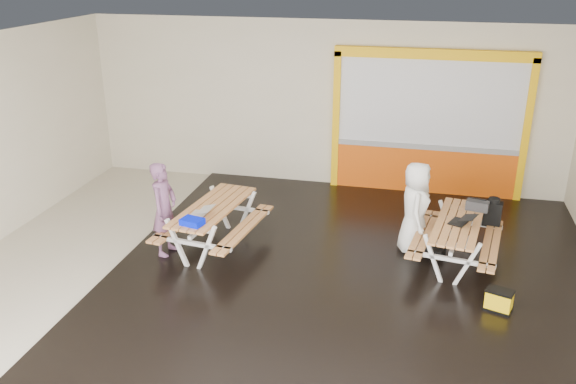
% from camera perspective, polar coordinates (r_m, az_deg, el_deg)
% --- Properties ---
extents(room, '(10.02, 8.02, 3.52)m').
position_cam_1_polar(room, '(8.93, -1.31, 2.40)').
color(room, '#BDB4A0').
rests_on(room, ground).
extents(deck, '(7.50, 7.98, 0.05)m').
position_cam_1_polar(deck, '(9.44, 6.22, -8.12)').
color(deck, black).
rests_on(deck, room).
extents(kiosk, '(3.88, 0.16, 3.00)m').
position_cam_1_polar(kiosk, '(12.52, 13.14, 6.03)').
color(kiosk, '#D8500B').
rests_on(kiosk, room).
extents(picnic_table_left, '(1.61, 2.17, 0.81)m').
position_cam_1_polar(picnic_table_left, '(10.12, -7.09, -2.29)').
color(picnic_table_left, tan).
rests_on(picnic_table_left, deck).
extents(picnic_table_right, '(1.57, 2.09, 0.77)m').
position_cam_1_polar(picnic_table_right, '(9.94, 15.78, -3.63)').
color(picnic_table_right, tan).
rests_on(picnic_table_right, deck).
extents(person_left, '(0.41, 0.60, 1.57)m').
position_cam_1_polar(person_left, '(9.95, -11.67, -1.58)').
color(person_left, '#6A4262').
rests_on(person_left, deck).
extents(person_right, '(0.56, 0.81, 1.58)m').
position_cam_1_polar(person_right, '(10.09, 11.97, -1.52)').
color(person_right, white).
rests_on(person_right, deck).
extents(laptop_left, '(0.38, 0.34, 0.16)m').
position_cam_1_polar(laptop_left, '(9.68, -8.27, -1.94)').
color(laptop_left, silver).
rests_on(laptop_left, picnic_table_left).
extents(laptop_right, '(0.47, 0.45, 0.16)m').
position_cam_1_polar(laptop_right, '(9.78, 16.18, -2.61)').
color(laptop_right, black).
rests_on(laptop_right, picnic_table_right).
extents(blue_pouch, '(0.38, 0.31, 0.10)m').
position_cam_1_polar(blue_pouch, '(9.38, -9.07, -2.80)').
color(blue_pouch, '#0010EA').
rests_on(blue_pouch, picnic_table_left).
extents(toolbox, '(0.39, 0.25, 0.21)m').
position_cam_1_polar(toolbox, '(10.34, 17.53, -1.22)').
color(toolbox, black).
rests_on(toolbox, picnic_table_right).
extents(backpack, '(0.32, 0.23, 0.49)m').
position_cam_1_polar(backpack, '(10.57, 18.85, -1.81)').
color(backpack, black).
rests_on(backpack, picnic_table_right).
extents(dark_case, '(0.43, 0.37, 0.14)m').
position_cam_1_polar(dark_case, '(10.27, 13.56, -5.46)').
color(dark_case, black).
rests_on(dark_case, deck).
extents(fluke_bag, '(0.42, 0.35, 0.32)m').
position_cam_1_polar(fluke_bag, '(8.99, 19.38, -9.69)').
color(fluke_bag, black).
rests_on(fluke_bag, deck).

